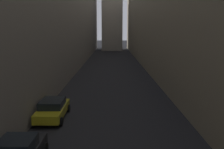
% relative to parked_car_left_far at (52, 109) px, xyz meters
% --- Properties ---
extents(ground_plane, '(264.00, 264.00, 0.00)m').
position_rel_parked_car_left_far_xyz_m(ground_plane, '(4.40, 21.09, -0.75)').
color(ground_plane, black).
extents(building_block_left, '(10.98, 108.00, 19.77)m').
position_rel_parked_car_left_far_xyz_m(building_block_left, '(-6.59, 23.09, 9.13)').
color(building_block_left, slate).
rests_on(building_block_left, ground).
extents(parked_car_left_far, '(1.99, 4.45, 1.44)m').
position_rel_parked_car_left_far_xyz_m(parked_car_left_far, '(0.00, 0.00, 0.00)').
color(parked_car_left_far, '#A59919').
rests_on(parked_car_left_far, ground).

